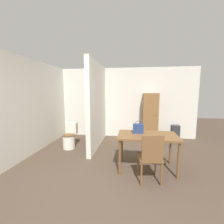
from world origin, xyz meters
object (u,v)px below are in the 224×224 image
handbag (138,128)px  space_heater (175,134)px  wooden_cabinet (150,117)px  wooden_chair (151,156)px  dining_table (147,139)px  toilet (70,137)px

handbag → space_heater: (1.29, 1.83, -0.58)m
handbag → wooden_cabinet: bearing=76.4°
wooden_chair → handbag: size_ratio=3.39×
space_heater → wooden_chair: bearing=-114.0°
dining_table → space_heater: (1.09, 1.93, -0.39)m
wooden_cabinet → toilet: bearing=-155.2°
wooden_cabinet → wooden_chair: bearing=-96.1°
handbag → space_heater: bearing=54.9°
toilet → wooden_cabinet: bearing=24.8°
toilet → handbag: (1.95, -0.87, 0.55)m
dining_table → toilet: size_ratio=1.70×
wooden_chair → dining_table: bearing=83.5°
toilet → space_heater: (3.24, 0.96, -0.03)m
dining_table → wooden_cabinet: wooden_cabinet is taller
toilet → space_heater: size_ratio=1.28×
dining_table → handbag: (-0.19, 0.10, 0.19)m
dining_table → toilet: (-2.15, 0.97, -0.36)m
toilet → handbag: 2.21m
toilet → wooden_cabinet: (2.44, 1.12, 0.49)m
wooden_chair → space_heater: bearing=58.1°
dining_table → wooden_chair: 0.53m
dining_table → handbag: handbag is taller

